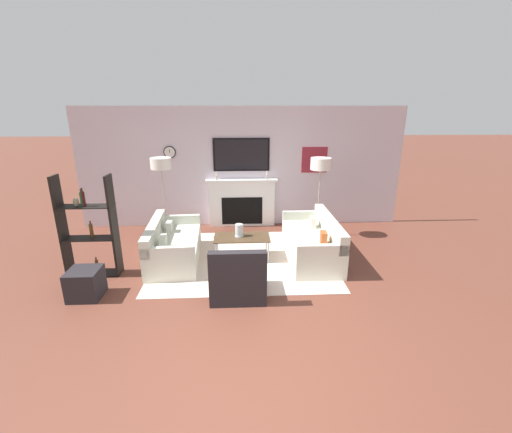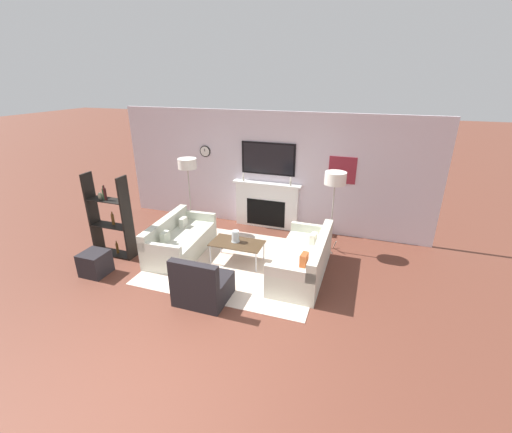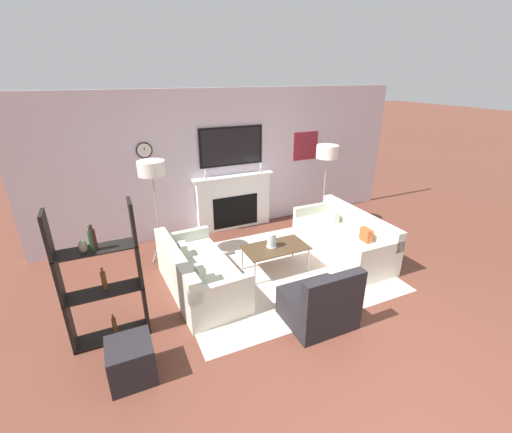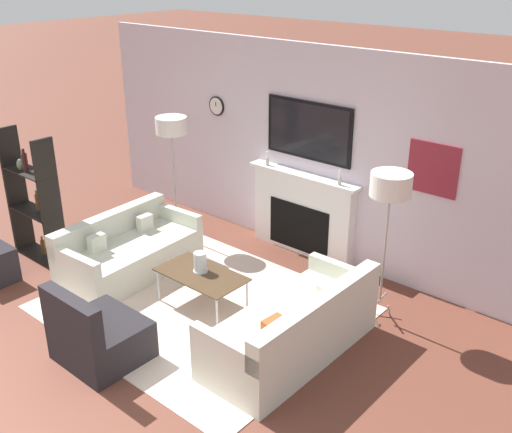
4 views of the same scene
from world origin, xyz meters
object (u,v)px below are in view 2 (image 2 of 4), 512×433
Objects in this scene: couch_left at (180,241)px; armchair at (202,286)px; hurricane_candle at (235,237)px; floor_lamp_left at (187,165)px; ottoman at (95,263)px; shelf_unit at (110,218)px; floor_lamp_right at (335,179)px; coffee_table at (237,244)px; couch_right at (303,261)px.

armchair reaches higher than couch_left.
armchair is at bearing -91.00° from hurricane_candle.
floor_lamp_left is 3.85× the size of ottoman.
floor_lamp_left is 2.78m from ottoman.
shelf_unit is at bearing 161.29° from armchair.
floor_lamp_right is 3.80× the size of ottoman.
shelf_unit reaches higher than hurricane_candle.
couch_left is 1.24m from hurricane_candle.
ottoman is at bearing -150.47° from hurricane_candle.
armchair is 0.81× the size of coffee_table.
ottoman is at bearing 177.59° from armchair.
shelf_unit reaches higher than couch_left.
armchair is 1.34m from coffee_table.
coffee_table is 0.60× the size of floor_lamp_right.
coffee_table is 2.56m from shelf_unit.
hurricane_candle is 0.14× the size of shelf_unit.
coffee_table is 4.42× the size of hurricane_candle.
floor_lamp_right reaches higher than hurricane_candle.
couch_right is at bearing 7.50° from shelf_unit.
couch_left is at bearing 22.27° from shelf_unit.
couch_left is at bearing -73.37° from floor_lamp_left.
floor_lamp_left reaches higher than shelf_unit.
ottoman is at bearing -151.75° from coffee_table.
hurricane_candle is (0.02, 1.38, 0.25)m from armchair.
couch_left is at bearing -176.72° from hurricane_candle.
couch_left is 3.35m from floor_lamp_right.
couch_right is at bearing -1.24° from coffee_table.
floor_lamp_right is (3.23, 0.00, -0.03)m from floor_lamp_left.
shelf_unit is (-3.78, -0.50, 0.53)m from couch_right.
floor_lamp_left reaches higher than ottoman.
armchair is 0.48× the size of floor_lamp_right.
armchair is 3.22m from floor_lamp_right.
couch_left is 1.74m from floor_lamp_left.
couch_right is 1.88× the size of coffee_table.
hurricane_candle is at bearing -33.90° from floor_lamp_left.
ottoman is at bearing -149.61° from floor_lamp_right.
floor_lamp_left reaches higher than floor_lamp_right.
floor_lamp_left reaches higher than coffee_table.
armchair is (-1.38, -1.31, -0.01)m from couch_right.
couch_left is at bearing -159.14° from floor_lamp_right.
floor_lamp_left is (-1.54, 1.03, 1.05)m from hurricane_candle.
hurricane_candle is 0.13× the size of floor_lamp_left.
hurricane_candle is 2.13m from floor_lamp_left.
floor_lamp_left is at bearing 159.18° from couch_right.
shelf_unit is (-2.42, -0.56, 0.29)m from hurricane_candle.
floor_lamp_left is at bearing 106.63° from couch_left.
couch_left is 1.27m from coffee_table.
couch_right is at bearing 18.55° from ottoman.
hurricane_candle is 2.50m from shelf_unit.
armchair is 3.13m from floor_lamp_left.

